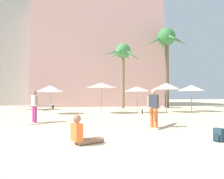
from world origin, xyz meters
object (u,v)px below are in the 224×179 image
Objects in this scene: palm_tree_left at (123,54)px; person_near_right at (82,134)px; person_mid_left at (153,106)px; cafe_umbrella_5 at (167,86)px; cafe_umbrella_2 at (137,89)px; backpack at (219,135)px; person_mid_center at (34,105)px; palm_tree_center at (167,43)px; cafe_umbrella_3 at (191,88)px; cafe_umbrella_0 at (50,89)px; cafe_umbrella_4 at (102,85)px.

person_near_right is at bearing -107.13° from palm_tree_left.
cafe_umbrella_5 is at bearing 10.31° from person_mid_left.
cafe_umbrella_2 is 5.22× the size of backpack.
cafe_umbrella_5 is 2.41× the size of person_near_right.
person_mid_left is (-1.68, -8.06, -1.00)m from cafe_umbrella_2.
person_mid_center is (-9.86, -5.52, -1.27)m from cafe_umbrella_5.
backpack is (-6.46, -18.28, -7.29)m from palm_tree_center.
backpack is at bearing -28.99° from person_near_right.
palm_tree_left is at bearing 130.40° from cafe_umbrella_3.
palm_tree_left is at bearing 30.18° from person_mid_left.
cafe_umbrella_0 is 11.53m from person_near_right.
cafe_umbrella_0 is (-12.53, -6.64, -5.56)m from palm_tree_center.
cafe_umbrella_0 is 9.51m from cafe_umbrella_5.
palm_tree_center reaches higher than backpack.
person_near_right is (-10.15, -11.58, -1.75)m from cafe_umbrella_3.
person_mid_center is at bearing -136.57° from palm_tree_center.
cafe_umbrella_5 reaches higher than person_mid_left.
palm_tree_left is at bearing -154.06° from person_mid_center.
person_mid_left is at bearing -101.77° from cafe_umbrella_2.
cafe_umbrella_2 is 0.89× the size of cafe_umbrella_5.
cafe_umbrella_5 is at bearing -114.38° from palm_tree_center.
palm_tree_left is at bearing 87.38° from cafe_umbrella_2.
palm_tree_center reaches higher than person_near_right.
cafe_umbrella_5 is at bearing -171.82° from cafe_umbrella_3.
palm_tree_center reaches higher than cafe_umbrella_0.
person_mid_left is (-7.33, -14.86, -6.56)m from palm_tree_center.
cafe_umbrella_0 is 13.25m from backpack.
cafe_umbrella_4 is at bearing -117.90° from palm_tree_left.
cafe_umbrella_5 is 0.97× the size of person_mid_center.
cafe_umbrella_3 is 13.72m from person_mid_center.
palm_tree_center is at bearing 27.90° from cafe_umbrella_0.
palm_tree_center is at bearing 11.79° from person_mid_left.
person_mid_left is 4.57m from person_near_right.
cafe_umbrella_3 is 0.93× the size of person_mid_center.
cafe_umbrella_0 is 0.86× the size of person_mid_center.
cafe_umbrella_3 is at bearing 174.44° from person_mid_center.
cafe_umbrella_5 is at bearing -124.29° from backpack.
palm_tree_left is 7.71m from cafe_umbrella_4.
person_near_right is (2.20, -5.70, -0.61)m from person_mid_center.
palm_tree_left is at bearing 111.19° from cafe_umbrella_5.
palm_tree_center is 9.04× the size of person_near_right.
cafe_umbrella_2 reaches higher than person_mid_center.
cafe_umbrella_3 reaches higher than person_mid_center.
person_near_right is (-4.22, 0.38, 0.10)m from backpack.
person_mid_center is 2.49× the size of person_near_right.
palm_tree_left is 16.78× the size of backpack.
backpack is (-5.92, -11.95, -1.86)m from cafe_umbrella_3.
person_mid_center is at bearing -61.23° from backpack.
cafe_umbrella_4 reaches higher than cafe_umbrella_0.
cafe_umbrella_2 is 12.30m from person_near_right.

